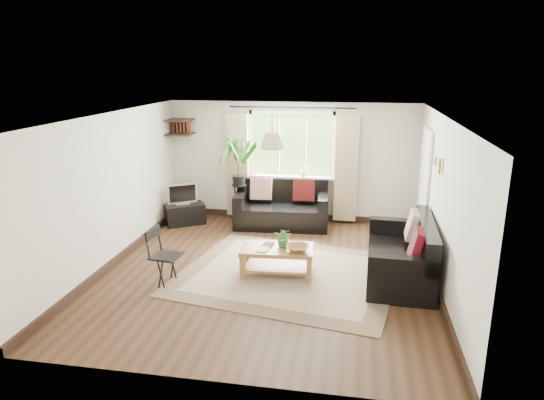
% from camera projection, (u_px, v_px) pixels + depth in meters
% --- Properties ---
extents(floor, '(5.50, 5.50, 0.00)m').
position_uv_depth(floor, '(268.00, 272.00, 7.53)').
color(floor, black).
rests_on(floor, ground).
extents(ceiling, '(5.50, 5.50, 0.00)m').
position_uv_depth(ceiling, '(267.00, 116.00, 6.88)').
color(ceiling, white).
rests_on(ceiling, floor).
extents(wall_back, '(5.00, 0.02, 2.40)m').
position_uv_depth(wall_back, '(292.00, 162.00, 9.81)').
color(wall_back, silver).
rests_on(wall_back, floor).
extents(wall_front, '(5.00, 0.02, 2.40)m').
position_uv_depth(wall_front, '(215.00, 273.00, 4.60)').
color(wall_front, silver).
rests_on(wall_front, floor).
extents(wall_left, '(0.02, 5.50, 2.40)m').
position_uv_depth(wall_left, '(111.00, 190.00, 7.61)').
color(wall_left, silver).
rests_on(wall_left, floor).
extents(wall_right, '(0.02, 5.50, 2.40)m').
position_uv_depth(wall_right, '(442.00, 206.00, 6.79)').
color(wall_right, silver).
rests_on(wall_right, floor).
extents(rug, '(3.60, 3.23, 0.02)m').
position_uv_depth(rug, '(288.00, 274.00, 7.43)').
color(rug, beige).
rests_on(rug, floor).
extents(window, '(2.50, 0.16, 2.16)m').
position_uv_depth(window, '(292.00, 145.00, 9.68)').
color(window, white).
rests_on(window, wall_back).
extents(door, '(0.06, 0.96, 2.06)m').
position_uv_depth(door, '(424.00, 189.00, 8.47)').
color(door, silver).
rests_on(door, wall_right).
extents(corner_shelf, '(0.50, 0.50, 0.34)m').
position_uv_depth(corner_shelf, '(180.00, 127.00, 9.76)').
color(corner_shelf, black).
rests_on(corner_shelf, wall_back).
extents(pendant_lamp, '(0.36, 0.36, 0.54)m').
position_uv_depth(pendant_lamp, '(272.00, 137.00, 7.35)').
color(pendant_lamp, beige).
rests_on(pendant_lamp, ceiling).
extents(wall_sconce, '(0.12, 0.12, 0.28)m').
position_uv_depth(wall_sconce, '(438.00, 163.00, 6.94)').
color(wall_sconce, beige).
rests_on(wall_sconce, wall_right).
extents(sofa_back, '(1.87, 1.03, 0.85)m').
position_uv_depth(sofa_back, '(282.00, 205.00, 9.55)').
color(sofa_back, black).
rests_on(sofa_back, floor).
extents(sofa_right, '(1.87, 0.98, 0.87)m').
position_uv_depth(sofa_right, '(400.00, 251.00, 7.19)').
color(sofa_right, black).
rests_on(sofa_right, floor).
extents(coffee_table, '(1.13, 0.67, 0.45)m').
position_uv_depth(coffee_table, '(277.00, 261.00, 7.36)').
color(coffee_table, brown).
rests_on(coffee_table, floor).
extents(table_plant, '(0.29, 0.26, 0.30)m').
position_uv_depth(table_plant, '(284.00, 237.00, 7.30)').
color(table_plant, '#306F2C').
rests_on(table_plant, coffee_table).
extents(bowl, '(0.36, 0.36, 0.09)m').
position_uv_depth(bowl, '(298.00, 248.00, 7.17)').
color(bowl, olive).
rests_on(bowl, coffee_table).
extents(book_a, '(0.18, 0.23, 0.02)m').
position_uv_depth(book_a, '(258.00, 249.00, 7.23)').
color(book_a, white).
rests_on(book_a, coffee_table).
extents(book_b, '(0.18, 0.23, 0.02)m').
position_uv_depth(book_b, '(263.00, 244.00, 7.44)').
color(book_b, brown).
rests_on(book_b, coffee_table).
extents(tv_stand, '(0.87, 0.76, 0.41)m').
position_uv_depth(tv_stand, '(185.00, 214.00, 9.75)').
color(tv_stand, black).
rests_on(tv_stand, floor).
extents(tv, '(0.60, 0.47, 0.45)m').
position_uv_depth(tv, '(182.00, 193.00, 9.64)').
color(tv, '#A5A5AA').
rests_on(tv, tv_stand).
extents(palm_stand, '(0.72, 0.72, 1.72)m').
position_uv_depth(palm_stand, '(239.00, 181.00, 9.64)').
color(palm_stand, black).
rests_on(palm_stand, floor).
extents(folding_chair, '(0.48, 0.48, 0.83)m').
position_uv_depth(folding_chair, '(166.00, 257.00, 7.04)').
color(folding_chair, black).
rests_on(folding_chair, floor).
extents(sill_plant, '(0.14, 0.10, 0.27)m').
position_uv_depth(sill_plant, '(303.00, 170.00, 9.69)').
color(sill_plant, '#2D6023').
rests_on(sill_plant, window).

